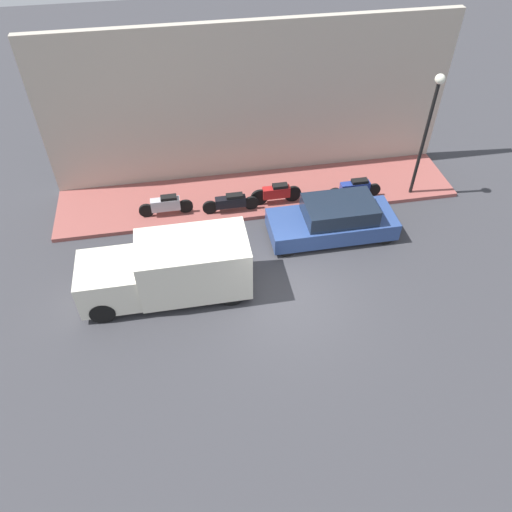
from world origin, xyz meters
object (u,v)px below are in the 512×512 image
parked_car (334,220)px  motorcycle_red (276,193)px  delivery_van (168,269)px  motorcycle_black (231,202)px  motorcycle_blue (355,188)px  streetlamp (429,120)px  scooter_silver (166,205)px

parked_car → motorcycle_red: bearing=39.7°
parked_car → delivery_van: delivery_van is taller
motorcycle_red → parked_car: bearing=-140.3°
delivery_van → motorcycle_black: (3.49, -2.38, -0.45)m
motorcycle_blue → streetlamp: 3.46m
delivery_van → motorcycle_blue: 7.87m
parked_car → motorcycle_red: 2.52m
delivery_van → motorcycle_blue: delivery_van is taller
motorcycle_blue → streetlamp: size_ratio=0.44×
delivery_van → motorcycle_red: size_ratio=2.67×
motorcycle_black → motorcycle_red: motorcycle_red is taller
scooter_silver → motorcycle_red: bearing=-90.3°
motorcycle_blue → streetlamp: streetlamp is taller
streetlamp → scooter_silver: bearing=88.3°
motorcycle_black → motorcycle_red: bearing=-83.2°
delivery_van → motorcycle_black: bearing=-34.3°
motorcycle_blue → scooter_silver: (0.24, 6.99, -0.00)m
parked_car → motorcycle_blue: bearing=-38.0°
delivery_van → motorcycle_blue: bearing=-63.7°
motorcycle_red → scooter_silver: (0.02, 4.04, -0.01)m
parked_car → streetlamp: (1.67, -3.59, 2.55)m
streetlamp → motorcycle_black: bearing=89.5°
scooter_silver → streetlamp: bearing=-91.7°
delivery_van → motorcycle_black: 4.25m
parked_car → motorcycle_red: size_ratio=2.30×
parked_car → motorcycle_black: 3.75m
motorcycle_black → motorcycle_blue: (-0.02, -4.66, 0.03)m
parked_car → streetlamp: bearing=-65.0°
motorcycle_red → streetlamp: streetlamp is taller
motorcycle_black → scooter_silver: (0.23, 2.32, 0.03)m
parked_car → scooter_silver: 5.98m
parked_car → streetlamp: size_ratio=0.94×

